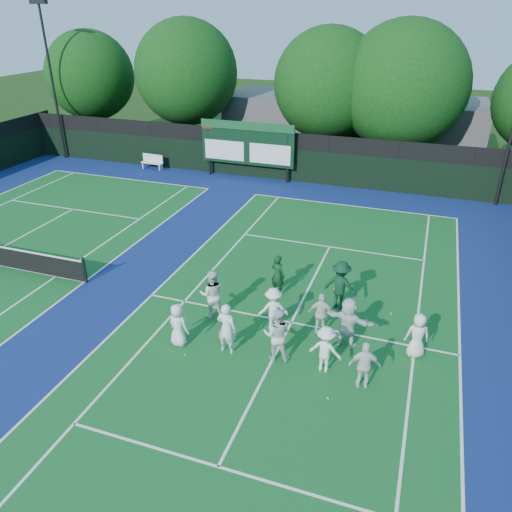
% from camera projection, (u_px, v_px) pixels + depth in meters
% --- Properties ---
extents(ground, '(120.00, 120.00, 0.00)m').
position_uv_depth(ground, '(283.00, 339.00, 16.41)').
color(ground, '#17340E').
rests_on(ground, ground).
extents(court_apron, '(34.00, 32.00, 0.01)m').
position_uv_depth(court_apron, '(140.00, 293.00, 19.03)').
color(court_apron, navy).
rests_on(court_apron, ground).
extents(near_court, '(11.05, 23.85, 0.01)m').
position_uv_depth(near_court, '(291.00, 322.00, 17.25)').
color(near_court, '#125B22').
rests_on(near_court, ground).
extents(back_fence, '(34.00, 0.08, 3.00)m').
position_uv_depth(back_fence, '(265.00, 157.00, 31.05)').
color(back_fence, black).
rests_on(back_fence, ground).
extents(scoreboard, '(6.00, 0.21, 3.55)m').
position_uv_depth(scoreboard, '(247.00, 144.00, 30.62)').
color(scoreboard, black).
rests_on(scoreboard, ground).
extents(clubhouse, '(18.00, 6.00, 4.00)m').
position_uv_depth(clubhouse, '(352.00, 125.00, 36.31)').
color(clubhouse, '#59585E').
rests_on(clubhouse, ground).
extents(light_pole_left, '(1.20, 0.30, 10.12)m').
position_uv_depth(light_pole_left, '(49.00, 64.00, 33.01)').
color(light_pole_left, black).
rests_on(light_pole_left, ground).
extents(bench, '(1.58, 0.54, 0.98)m').
position_uv_depth(bench, '(153.00, 161.00, 33.16)').
color(bench, white).
rests_on(bench, ground).
extents(tree_a, '(6.38, 6.38, 8.38)m').
position_uv_depth(tree_a, '(93.00, 78.00, 36.74)').
color(tree_a, black).
rests_on(tree_a, ground).
extents(tree_b, '(7.03, 7.03, 9.22)m').
position_uv_depth(tree_b, '(189.00, 75.00, 34.17)').
color(tree_b, black).
rests_on(tree_b, ground).
extents(tree_c, '(6.89, 6.89, 8.85)m').
position_uv_depth(tree_c, '(331.00, 87.00, 31.38)').
color(tree_c, black).
rests_on(tree_c, ground).
extents(tree_d, '(7.68, 7.68, 9.30)m').
position_uv_depth(tree_d, '(406.00, 90.00, 30.00)').
color(tree_d, black).
rests_on(tree_d, ground).
extents(tennis_ball_0, '(0.07, 0.07, 0.07)m').
position_uv_depth(tennis_ball_0, '(185.00, 355.00, 15.61)').
color(tennis_ball_0, '#C7CA17').
rests_on(tennis_ball_0, ground).
extents(tennis_ball_1, '(0.07, 0.07, 0.07)m').
position_uv_depth(tennis_ball_1, '(391.00, 313.00, 17.70)').
color(tennis_ball_1, '#C7CA17').
rests_on(tennis_ball_1, ground).
extents(tennis_ball_2, '(0.07, 0.07, 0.07)m').
position_uv_depth(tennis_ball_2, '(328.00, 398.00, 13.89)').
color(tennis_ball_2, '#C7CA17').
rests_on(tennis_ball_2, ground).
extents(tennis_ball_3, '(0.07, 0.07, 0.07)m').
position_uv_depth(tennis_ball_3, '(213.00, 290.00, 19.16)').
color(tennis_ball_3, '#C7CA17').
rests_on(tennis_ball_3, ground).
extents(tennis_ball_4, '(0.07, 0.07, 0.07)m').
position_uv_depth(tennis_ball_4, '(334.00, 289.00, 19.25)').
color(tennis_ball_4, '#C7CA17').
rests_on(tennis_ball_4, ground).
extents(tennis_ball_5, '(0.07, 0.07, 0.07)m').
position_uv_depth(tennis_ball_5, '(412.00, 359.00, 15.44)').
color(tennis_ball_5, '#C7CA17').
rests_on(tennis_ball_5, ground).
extents(player_front_0, '(0.82, 0.64, 1.48)m').
position_uv_depth(player_front_0, '(178.00, 325.00, 15.84)').
color(player_front_0, white).
rests_on(player_front_0, ground).
extents(player_front_1, '(0.67, 0.47, 1.75)m').
position_uv_depth(player_front_1, '(227.00, 328.00, 15.44)').
color(player_front_1, white).
rests_on(player_front_1, ground).
extents(player_front_2, '(0.97, 0.82, 1.77)m').
position_uv_depth(player_front_2, '(277.00, 334.00, 15.14)').
color(player_front_2, silver).
rests_on(player_front_2, ground).
extents(player_front_3, '(1.03, 0.65, 1.52)m').
position_uv_depth(player_front_3, '(325.00, 349.00, 14.69)').
color(player_front_3, white).
rests_on(player_front_3, ground).
extents(player_front_4, '(0.95, 0.55, 1.52)m').
position_uv_depth(player_front_4, '(365.00, 365.00, 14.04)').
color(player_front_4, white).
rests_on(player_front_4, ground).
extents(player_back_0, '(1.06, 0.95, 1.81)m').
position_uv_depth(player_back_0, '(212.00, 294.00, 17.22)').
color(player_back_0, silver).
rests_on(player_back_0, ground).
extents(player_back_1, '(1.15, 0.94, 1.55)m').
position_uv_depth(player_back_1, '(273.00, 309.00, 16.61)').
color(player_back_1, white).
rests_on(player_back_1, ground).
extents(player_back_2, '(0.92, 0.47, 1.50)m').
position_uv_depth(player_back_2, '(321.00, 314.00, 16.39)').
color(player_back_2, silver).
rests_on(player_back_2, ground).
extents(player_back_3, '(1.68, 0.80, 1.74)m').
position_uv_depth(player_back_3, '(348.00, 322.00, 15.75)').
color(player_back_3, white).
rests_on(player_back_3, ground).
extents(player_back_4, '(0.83, 0.66, 1.50)m').
position_uv_depth(player_back_4, '(417.00, 335.00, 15.32)').
color(player_back_4, white).
rests_on(player_back_4, ground).
extents(coach_left, '(0.70, 0.58, 1.63)m').
position_uv_depth(coach_left, '(278.00, 275.00, 18.61)').
color(coach_left, '#0E341B').
rests_on(coach_left, ground).
extents(coach_right, '(1.27, 0.83, 1.85)m').
position_uv_depth(coach_right, '(340.00, 285.00, 17.71)').
color(coach_right, '#0D321E').
rests_on(coach_right, ground).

